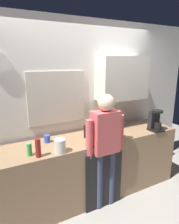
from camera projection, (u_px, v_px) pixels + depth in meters
ground_plane at (104, 204)px, 2.87m from camera, size 8.00×8.00×0.00m
kitchen_counter at (94, 166)px, 3.01m from camera, size 2.69×0.64×0.93m
dishwasher_panel at (104, 180)px, 2.73m from camera, size 0.56×0.02×0.83m
back_wall_assembly at (86, 102)px, 3.16m from camera, size 4.29×0.42×2.60m
coffee_maker at (155, 121)px, 3.14m from camera, size 0.20×0.20×0.33m
bottle_green_wine at (108, 120)px, 3.22m from camera, size 0.07×0.07×0.30m
bottle_amber_beer at (96, 126)px, 3.03m from camera, size 0.06×0.06×0.23m
bottle_olive_oil at (99, 132)px, 2.75m from camera, size 0.06×0.06×0.25m
bottle_red_vinegar at (38, 148)px, 2.27m from camera, size 0.06×0.06×0.22m
bottle_dark_sauce at (86, 132)px, 2.85m from camera, size 0.06×0.06×0.18m
cup_blue_mug at (47, 139)px, 2.70m from camera, size 0.08×0.08×0.10m
mixing_bowl at (118, 124)px, 3.36m from camera, size 0.22×0.22×0.08m
dish_soap at (29, 149)px, 2.31m from camera, size 0.06×0.06×0.18m
storage_canister at (60, 146)px, 2.39m from camera, size 0.14×0.14×0.17m
person_at_sink at (105, 143)px, 2.63m from camera, size 0.57×0.22×1.60m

